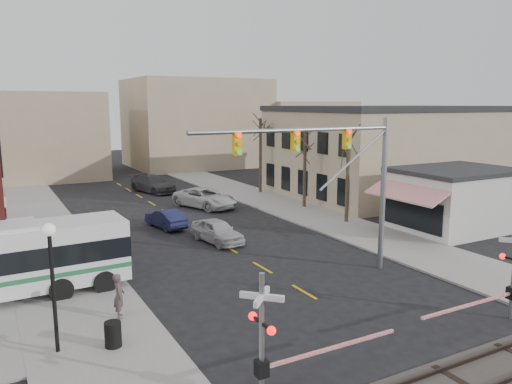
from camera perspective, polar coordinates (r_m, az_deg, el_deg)
ground at (r=22.38m, az=8.45°, el=-12.90°), size 160.00×160.00×0.00m
sidewalk_west at (r=37.50m, az=-23.15°, el=-4.08°), size 5.00×60.00×0.12m
sidewalk_east at (r=43.40m, az=2.61°, el=-1.43°), size 5.00×60.00×0.12m
tan_building at (r=50.36m, az=14.96°, el=4.66°), size 20.30×15.30×8.50m
awning_shop at (r=37.45m, az=21.76°, el=-0.71°), size 9.74×6.20×4.30m
tree_east_a at (r=36.92m, az=10.44°, el=1.80°), size 0.28×0.28×6.75m
tree_east_b at (r=41.91m, az=5.59°, el=2.57°), size 0.28×0.28×6.30m
tree_east_c at (r=48.73m, az=0.50°, el=4.20°), size 0.28×0.28×7.20m
traffic_signal_mast at (r=24.73m, az=9.44°, el=3.18°), size 10.91×0.30×8.00m
rr_crossing_west at (r=15.17m, az=2.12°, el=-16.25°), size 5.60×1.36×4.00m
rr_crossing_east at (r=22.55m, az=26.76°, el=-8.39°), size 5.60×1.36×4.00m
street_lamp at (r=18.46m, az=-22.36°, el=-7.39°), size 0.44×0.44×4.62m
trash_bin at (r=19.19m, az=-16.03°, el=-15.36°), size 0.60×0.60×0.92m
car_a at (r=31.80m, az=-4.46°, el=-4.46°), size 2.36×4.55×1.48m
car_b at (r=35.96m, az=-10.27°, el=-3.00°), size 2.07×4.24×1.34m
car_c at (r=42.48m, az=-5.84°, el=-0.67°), size 4.65×6.53×1.65m
car_d at (r=50.65m, az=-11.69°, el=0.91°), size 3.90×6.15×1.66m
pedestrian_near at (r=21.30m, az=-15.40°, el=-11.36°), size 0.57×0.75×1.85m
pedestrian_far at (r=25.20m, az=-24.65°, el=-8.90°), size 0.84×0.93×1.56m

